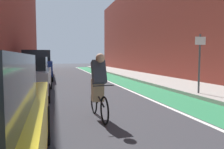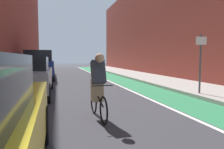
{
  "view_description": "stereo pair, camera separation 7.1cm",
  "coord_description": "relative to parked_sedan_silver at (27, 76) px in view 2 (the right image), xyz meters",
  "views": [
    {
      "loc": [
        -1.45,
        2.66,
        1.5
      ],
      "look_at": [
        0.24,
        8.97,
        0.99
      ],
      "focal_mm": 34.9,
      "sensor_mm": 36.0,
      "label": 1
    },
    {
      "loc": [
        -1.38,
        2.64,
        1.5
      ],
      "look_at": [
        0.24,
        8.97,
        0.99
      ],
      "focal_mm": 34.9,
      "sensor_mm": 36.0,
      "label": 2
    }
  ],
  "objects": [
    {
      "name": "ground_plane",
      "position": [
        2.52,
        3.88,
        -0.79
      ],
      "size": [
        85.89,
        85.89,
        0.0
      ],
      "primitive_type": "plane",
      "color": "#38383D"
    },
    {
      "name": "sidewalk_right",
      "position": [
        7.54,
        5.88,
        -0.72
      ],
      "size": [
        2.89,
        39.04,
        0.14
      ],
      "primitive_type": "cube",
      "color": "#A8A59E",
      "rests_on": "ground"
    },
    {
      "name": "lane_divider_stripe",
      "position": [
        4.39,
        5.88,
        -0.78
      ],
      "size": [
        0.12,
        39.04,
        0.0
      ],
      "primitive_type": "cube",
      "color": "white",
      "rests_on": "ground"
    },
    {
      "name": "building_facade_right",
      "position": [
        10.18,
        7.88,
        3.72
      ],
      "size": [
        2.4,
        35.04,
        9.01
      ],
      "primitive_type": "cube",
      "color": "brown",
      "rests_on": "ground"
    },
    {
      "name": "cyclist_mid",
      "position": [
        2.12,
        -3.8,
        0.02
      ],
      "size": [
        0.48,
        1.69,
        1.6
      ],
      "color": "black",
      "rests_on": "ground"
    },
    {
      "name": "parked_sedan_silver",
      "position": [
        0.0,
        0.0,
        0.0
      ],
      "size": [
        1.9,
        4.43,
        1.53
      ],
      "color": "#9EA0A8",
      "rests_on": "ground"
    },
    {
      "name": "street_sign_post",
      "position": [
        6.43,
        -1.84,
        0.71
      ],
      "size": [
        0.44,
        0.07,
        2.24
      ],
      "color": "#4C4C51",
      "rests_on": "sidewalk_right"
    },
    {
      "name": "parked_suv_blue",
      "position": [
        0.0,
        6.64,
        0.23
      ],
      "size": [
        2.03,
        4.57,
        1.98
      ],
      "color": "navy",
      "rests_on": "ground"
    },
    {
      "name": "bike_lane_paint",
      "position": [
        5.29,
        5.88,
        -0.78
      ],
      "size": [
        1.6,
        39.04,
        0.0
      ],
      "primitive_type": "cube",
      "color": "#2D8451",
      "rests_on": "ground"
    }
  ]
}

